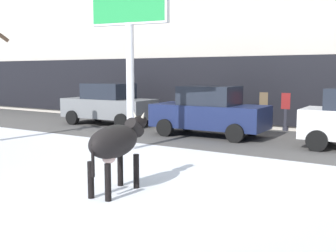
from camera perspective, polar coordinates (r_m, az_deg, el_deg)
name	(u,v)px	position (r m, az deg, el deg)	size (l,w,h in m)	color
ground_plane	(71,206)	(7.71, -13.05, -10.58)	(120.00, 120.00, 0.00)	white
road_strip	(255,140)	(14.92, 11.73, -1.82)	(60.00, 5.60, 0.01)	#514F4C
cow_black	(116,142)	(8.20, -7.10, -2.23)	(0.73, 1.92, 1.54)	black
billboard	(129,5)	(12.85, -5.33, 16.14)	(2.52, 0.58, 5.56)	silver
car_grey_sedan	(109,104)	(18.89, -8.09, 2.94)	(4.27, 2.13, 1.84)	slate
car_navy_sedan	(209,112)	(15.39, 5.66, 1.97)	(4.27, 2.13, 1.84)	#19234C
pedestrian_near_billboard	(264,108)	(17.67, 13.00, 2.43)	(0.36, 0.24, 1.73)	#282833
pedestrian_by_cars	(286,109)	(17.38, 15.83, 2.26)	(0.36, 0.24, 1.73)	#282833
pedestrian_far_left	(202,105)	(18.87, 4.64, 2.90)	(0.36, 0.24, 1.73)	#282833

